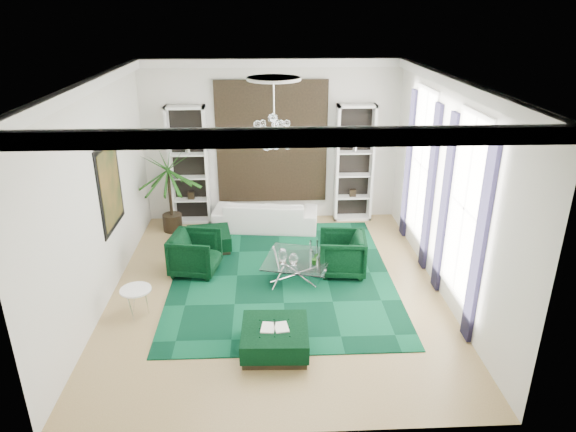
{
  "coord_description": "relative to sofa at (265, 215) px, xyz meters",
  "views": [
    {
      "loc": [
        -0.17,
        -8.32,
        4.9
      ],
      "look_at": [
        0.24,
        0.5,
        1.25
      ],
      "focal_mm": 32.0,
      "sensor_mm": 36.0,
      "label": 1
    }
  ],
  "objects": [
    {
      "name": "ottoman_front",
      "position": [
        0.11,
        -4.63,
        -0.15
      ],
      "size": [
        1.03,
        1.03,
        0.4
      ],
      "primitive_type": "cube",
      "rotation": [
        0.0,
        0.0,
        -0.03
      ],
      "color": "black",
      "rests_on": "floor"
    },
    {
      "name": "wall_left",
      "position": [
        -2.83,
        -2.78,
        1.55
      ],
      "size": [
        0.02,
        7.0,
        3.8
      ],
      "primitive_type": "cube",
      "color": "silver",
      "rests_on": "ground"
    },
    {
      "name": "sofa",
      "position": [
        0.0,
        0.0,
        0.0
      ],
      "size": [
        2.49,
        1.22,
        0.7
      ],
      "primitive_type": "imported",
      "rotation": [
        0.0,
        0.0,
        3.02
      ],
      "color": "silver",
      "rests_on": "floor"
    },
    {
      "name": "rug",
      "position": [
        0.3,
        -2.29,
        -0.34
      ],
      "size": [
        4.2,
        5.0,
        0.02
      ],
      "primitive_type": "cube",
      "color": "black",
      "rests_on": "floor"
    },
    {
      "name": "curtain_near_b",
      "position": [
        3.13,
        -2.9,
        1.3
      ],
      "size": [
        0.07,
        0.3,
        3.25
      ],
      "primitive_type": "cube",
      "color": "black",
      "rests_on": "floor"
    },
    {
      "name": "curtain_far_a",
      "position": [
        3.13,
        -2.06,
        1.3
      ],
      "size": [
        0.07,
        0.3,
        3.25
      ],
      "primitive_type": "cube",
      "color": "black",
      "rests_on": "floor"
    },
    {
      "name": "wall_right",
      "position": [
        3.19,
        -2.78,
        1.55
      ],
      "size": [
        0.02,
        7.0,
        3.8
      ],
      "primitive_type": "cube",
      "color": "silver",
      "rests_on": "ground"
    },
    {
      "name": "curtain_far_b",
      "position": [
        3.13,
        -0.5,
        1.3
      ],
      "size": [
        0.07,
        0.3,
        3.25
      ],
      "primitive_type": "cube",
      "color": "black",
      "rests_on": "floor"
    },
    {
      "name": "curtain_near_a",
      "position": [
        3.13,
        -4.46,
        1.3
      ],
      "size": [
        0.07,
        0.3,
        3.25
      ],
      "primitive_type": "cube",
      "color": "black",
      "rests_on": "floor"
    },
    {
      "name": "wall_back",
      "position": [
        0.18,
        0.73,
        1.55
      ],
      "size": [
        6.0,
        0.02,
        3.8
      ],
      "primitive_type": "cube",
      "color": "silver",
      "rests_on": "ground"
    },
    {
      "name": "shelving_right",
      "position": [
        2.13,
        0.53,
        1.05
      ],
      "size": [
        0.9,
        0.38,
        2.8
      ],
      "primitive_type": null,
      "color": "white",
      "rests_on": "floor"
    },
    {
      "name": "window_far",
      "position": [
        3.17,
        -1.28,
        1.55
      ],
      "size": [
        0.03,
        1.1,
        2.9
      ],
      "primitive_type": "cube",
      "color": "white",
      "rests_on": "wall_right"
    },
    {
      "name": "armchair_right",
      "position": [
        1.47,
        -2.23,
        0.06
      ],
      "size": [
        0.98,
        0.96,
        0.81
      ],
      "primitive_type": "imported",
      "rotation": [
        0.0,
        0.0,
        -1.68
      ],
      "color": "black",
      "rests_on": "floor"
    },
    {
      "name": "tapestry",
      "position": [
        0.18,
        0.68,
        1.55
      ],
      "size": [
        2.5,
        0.06,
        2.8
      ],
      "primitive_type": "cube",
      "color": "black",
      "rests_on": "wall_back"
    },
    {
      "name": "ceiling",
      "position": [
        0.18,
        -2.78,
        3.46
      ],
      "size": [
        6.0,
        7.0,
        0.02
      ],
      "primitive_type": "cube",
      "color": "white",
      "rests_on": "ground"
    },
    {
      "name": "wall_front",
      "position": [
        0.18,
        -6.29,
        1.55
      ],
      "size": [
        6.0,
        0.02,
        3.8
      ],
      "primitive_type": "cube",
      "color": "silver",
      "rests_on": "ground"
    },
    {
      "name": "window_near",
      "position": [
        3.17,
        -3.68,
        1.55
      ],
      "size": [
        0.03,
        1.1,
        2.9
      ],
      "primitive_type": "cube",
      "color": "white",
      "rests_on": "wall_right"
    },
    {
      "name": "floor",
      "position": [
        0.18,
        -2.78,
        -0.36
      ],
      "size": [
        6.0,
        7.0,
        0.02
      ],
      "primitive_type": "cube",
      "color": "tan",
      "rests_on": "ground"
    },
    {
      "name": "ceiling_medallion",
      "position": [
        0.18,
        -2.48,
        3.42
      ],
      "size": [
        0.9,
        0.9,
        0.05
      ],
      "primitive_type": "cylinder",
      "color": "white",
      "rests_on": "ceiling"
    },
    {
      "name": "chandelier",
      "position": [
        0.17,
        -2.45,
        2.5
      ],
      "size": [
        0.98,
        0.98,
        0.72
      ],
      "primitive_type": null,
      "rotation": [
        0.0,
        0.0,
        -0.26
      ],
      "color": "white",
      "rests_on": "ceiling"
    },
    {
      "name": "ottoman_side",
      "position": [
        -1.23,
        -1.04,
        -0.15
      ],
      "size": [
        1.03,
        1.03,
        0.4
      ],
      "primitive_type": "cube",
      "rotation": [
        0.0,
        0.0,
        0.15
      ],
      "color": "black",
      "rests_on": "floor"
    },
    {
      "name": "crown_molding",
      "position": [
        0.18,
        -2.78,
        3.35
      ],
      "size": [
        6.0,
        7.0,
        0.18
      ],
      "primitive_type": null,
      "color": "white",
      "rests_on": "ceiling"
    },
    {
      "name": "coffee_table",
      "position": [
        0.6,
        -2.39,
        -0.14
      ],
      "size": [
        1.47,
        1.47,
        0.41
      ],
      "primitive_type": null,
      "rotation": [
        0.0,
        0.0,
        -0.27
      ],
      "color": "white",
      "rests_on": "floor"
    },
    {
      "name": "armchair_left",
      "position": [
        -1.38,
        -2.07,
        0.06
      ],
      "size": [
        1.04,
        1.02,
        0.81
      ],
      "primitive_type": "imported",
      "rotation": [
        0.0,
        0.0,
        1.39
      ],
      "color": "black",
      "rests_on": "floor"
    },
    {
      "name": "side_table",
      "position": [
        -2.18,
        -3.57,
        -0.1
      ],
      "size": [
        0.54,
        0.54,
        0.5
      ],
      "primitive_type": "cylinder",
      "rotation": [
        0.0,
        0.0,
        -0.03
      ],
      "color": "white",
      "rests_on": "floor"
    },
    {
      "name": "painting",
      "position": [
        -2.79,
        -2.18,
        1.5
      ],
      "size": [
        0.04,
        1.3,
        1.6
      ],
      "primitive_type": "cube",
      "color": "black",
      "rests_on": "wall_left"
    },
    {
      "name": "shelving_left",
      "position": [
        -1.77,
        0.53,
        1.05
      ],
      "size": [
        0.9,
        0.38,
        2.8
      ],
      "primitive_type": null,
      "color": "white",
      "rests_on": "floor"
    },
    {
      "name": "palm",
      "position": [
        -2.17,
        -0.01,
        0.85
      ],
      "size": [
        1.9,
        1.9,
        2.4
      ],
      "primitive_type": null,
      "rotation": [
        0.0,
        0.0,
        0.32
      ],
      "color": "#174410",
      "rests_on": "floor"
    },
    {
      "name": "book",
      "position": [
        0.11,
        -4.63,
        0.07
      ],
      "size": [
        0.42,
        0.28,
        0.03
      ],
      "primitive_type": "cube",
      "color": "white",
      "rests_on": "ottoman_front"
    },
    {
      "name": "table_plant",
      "position": [
        0.9,
        -2.64,
        0.18
      ],
      "size": [
        0.14,
        0.11,
        0.24
      ],
      "primitive_type": "imported",
      "rotation": [
        0.0,
        0.0,
        0.04
      ],
      "color": "#174410",
      "rests_on": "coffee_table"
    }
  ]
}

